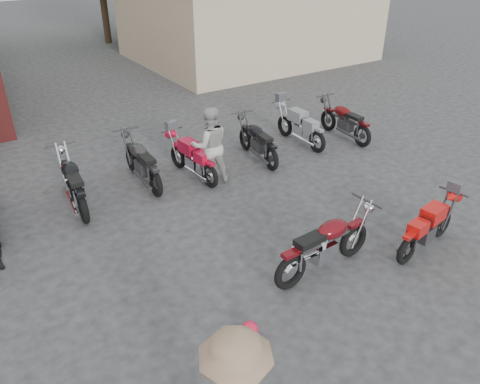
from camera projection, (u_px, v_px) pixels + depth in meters
ground at (332, 296)px, 7.71m from camera, size 90.00×90.00×0.00m
stucco_building at (248, 19)px, 21.93m from camera, size 10.00×8.00×3.50m
vintage_motorcycle at (326, 241)px, 8.03m from camera, size 2.15×0.81×1.23m
sportbike at (428, 225)px, 8.65m from camera, size 1.86×0.87×1.04m
helmet at (249, 329)px, 6.91m from camera, size 0.30×0.30×0.24m
person_light at (210, 145)px, 10.88m from camera, size 1.06×0.92×1.86m
row_bike_2 at (73, 180)px, 10.02m from camera, size 0.86×2.16×1.23m
row_bike_3 at (141, 160)px, 10.97m from camera, size 0.74×2.07×1.19m
row_bike_4 at (192, 156)px, 11.26m from camera, size 0.81×1.94×1.09m
row_bike_5 at (257, 139)px, 12.16m from camera, size 0.89×2.04×1.14m
row_bike_6 at (300, 124)px, 13.08m from camera, size 0.66×1.97×1.14m
row_bike_7 at (345, 119)px, 13.45m from camera, size 0.75×2.03×1.16m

